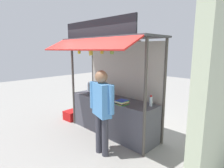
% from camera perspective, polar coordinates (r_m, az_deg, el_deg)
% --- Properties ---
extents(ground_plane, '(20.00, 20.00, 0.00)m').
position_cam_1_polar(ground_plane, '(4.79, 0.00, -14.59)').
color(ground_plane, gray).
extents(stall_counter, '(2.33, 0.63, 0.88)m').
position_cam_1_polar(stall_counter, '(4.62, 0.00, -9.66)').
color(stall_counter, '#4C4C56').
rests_on(stall_counter, ground).
extents(stall_structure, '(2.53, 1.44, 2.65)m').
position_cam_1_polar(stall_structure, '(4.41, 0.62, 4.72)').
color(stall_structure, '#4C4742').
rests_on(stall_structure, ground).
extents(water_bottle_front_left, '(0.06, 0.06, 0.23)m').
position_cam_1_polar(water_bottle_front_left, '(3.94, 11.84, -5.16)').
color(water_bottle_front_left, silver).
rests_on(water_bottle_front_left, stall_counter).
extents(water_bottle_rear_center, '(0.07, 0.07, 0.26)m').
position_cam_1_polar(water_bottle_rear_center, '(5.30, -7.23, -0.78)').
color(water_bottle_rear_center, silver).
rests_on(water_bottle_rear_center, stall_counter).
extents(water_bottle_center, '(0.07, 0.07, 0.23)m').
position_cam_1_polar(water_bottle_center, '(4.71, -2.04, -2.33)').
color(water_bottle_center, silver).
rests_on(water_bottle_center, stall_counter).
extents(water_bottle_far_left, '(0.06, 0.06, 0.23)m').
position_cam_1_polar(water_bottle_far_left, '(5.06, -4.02, -1.44)').
color(water_bottle_far_left, silver).
rests_on(water_bottle_far_left, stall_counter).
extents(magazine_stack_left, '(0.20, 0.33, 0.08)m').
position_cam_1_polar(magazine_stack_left, '(4.42, -1.98, -4.11)').
color(magazine_stack_left, red).
rests_on(magazine_stack_left, stall_counter).
extents(magazine_stack_mid_right, '(0.24, 0.27, 0.09)m').
position_cam_1_polar(magazine_stack_mid_right, '(4.00, 3.04, -5.63)').
color(magazine_stack_mid_right, green).
rests_on(magazine_stack_mid_right, stall_counter).
extents(magazine_stack_back_right, '(0.25, 0.31, 0.08)m').
position_cam_1_polar(magazine_stack_back_right, '(4.84, -4.18, -2.80)').
color(magazine_stack_back_right, yellow).
rests_on(magazine_stack_back_right, stall_counter).
extents(banana_bunch_rightmost, '(0.12, 0.12, 0.27)m').
position_cam_1_polar(banana_bunch_rightmost, '(4.25, -6.53, 9.75)').
color(banana_bunch_rightmost, '#332D23').
extents(banana_bunch_leftmost, '(0.09, 0.08, 0.24)m').
position_cam_1_polar(banana_bunch_leftmost, '(4.60, -10.04, 10.01)').
color(banana_bunch_leftmost, '#332D23').
extents(banana_bunch_inner_right, '(0.10, 0.10, 0.23)m').
position_cam_1_polar(banana_bunch_inner_right, '(3.76, -0.04, 10.14)').
color(banana_bunch_inner_right, '#332D23').
extents(banana_bunch_inner_left, '(0.09, 0.09, 0.23)m').
position_cam_1_polar(banana_bunch_inner_left, '(3.96, -3.07, 10.18)').
color(banana_bunch_inner_left, '#332D23').
extents(vendor_person, '(0.63, 0.33, 1.66)m').
position_cam_1_polar(vendor_person, '(3.54, -3.21, -6.50)').
color(vendor_person, '#383842').
rests_on(vendor_person, ground).
extents(plastic_crate, '(0.40, 0.40, 0.26)m').
position_cam_1_polar(plastic_crate, '(5.67, -12.27, -9.33)').
color(plastic_crate, red).
rests_on(plastic_crate, ground).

